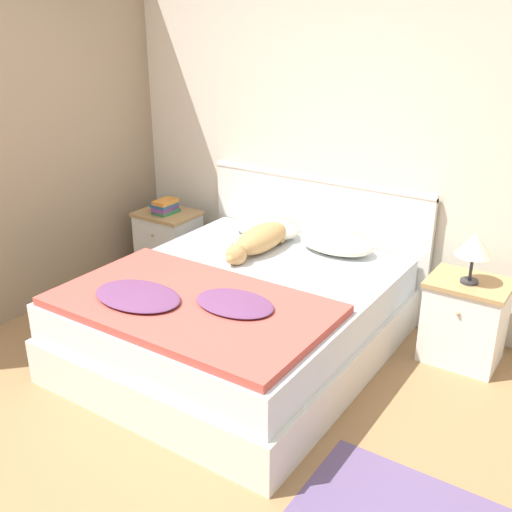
# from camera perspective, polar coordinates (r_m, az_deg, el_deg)

# --- Properties ---
(ground_plane) EXTENTS (16.00, 16.00, 0.00)m
(ground_plane) POSITION_cam_1_polar(r_m,az_deg,el_deg) (3.39, -11.33, -16.88)
(ground_plane) COLOR #997047
(wall_back) EXTENTS (9.00, 0.06, 2.55)m
(wall_back) POSITION_cam_1_polar(r_m,az_deg,el_deg) (4.46, 7.09, 11.24)
(wall_back) COLOR beige
(wall_back) RESTS_ON ground_plane
(wall_side_left) EXTENTS (0.06, 3.10, 2.55)m
(wall_side_left) POSITION_cam_1_polar(r_m,az_deg,el_deg) (4.74, -18.99, 10.88)
(wall_side_left) COLOR gray
(wall_side_left) RESTS_ON ground_plane
(bed) EXTENTS (1.73, 1.99, 0.53)m
(bed) POSITION_cam_1_polar(r_m,az_deg,el_deg) (3.93, -1.61, -5.89)
(bed) COLOR silver
(bed) RESTS_ON ground_plane
(headboard) EXTENTS (1.81, 0.06, 0.99)m
(headboard) POSITION_cam_1_polar(r_m,az_deg,el_deg) (4.62, 5.62, 1.93)
(headboard) COLOR silver
(headboard) RESTS_ON ground_plane
(nightstand_left) EXTENTS (0.49, 0.41, 0.56)m
(nightstand_left) POSITION_cam_1_polar(r_m,az_deg,el_deg) (5.16, -8.29, 1.22)
(nightstand_left) COLOR white
(nightstand_left) RESTS_ON ground_plane
(nightstand_right) EXTENTS (0.49, 0.41, 0.56)m
(nightstand_right) POSITION_cam_1_polar(r_m,az_deg,el_deg) (4.08, 19.23, -5.82)
(nightstand_right) COLOR white
(nightstand_right) RESTS_ON ground_plane
(pillow_left) EXTENTS (0.55, 0.33, 0.13)m
(pillow_left) POSITION_cam_1_polar(r_m,az_deg,el_deg) (4.54, 0.92, 2.69)
(pillow_left) COLOR beige
(pillow_left) RESTS_ON bed
(pillow_right) EXTENTS (0.55, 0.33, 0.13)m
(pillow_right) POSITION_cam_1_polar(r_m,az_deg,el_deg) (4.27, 7.66, 1.19)
(pillow_right) COLOR beige
(pillow_right) RESTS_ON bed
(quilt) EXTENTS (1.60, 0.95, 0.09)m
(quilt) POSITION_cam_1_polar(r_m,az_deg,el_deg) (3.46, -6.43, -4.56)
(quilt) COLOR #BC4C42
(quilt) RESTS_ON bed
(dog) EXTENTS (0.24, 0.77, 0.18)m
(dog) POSITION_cam_1_polar(r_m,az_deg,el_deg) (4.24, 0.30, 1.54)
(dog) COLOR tan
(dog) RESTS_ON bed
(book_stack) EXTENTS (0.17, 0.23, 0.12)m
(book_stack) POSITION_cam_1_polar(r_m,az_deg,el_deg) (5.04, -8.64, 4.68)
(book_stack) COLOR #337547
(book_stack) RESTS_ON nightstand_left
(table_lamp) EXTENTS (0.22, 0.22, 0.33)m
(table_lamp) POSITION_cam_1_polar(r_m,az_deg,el_deg) (3.85, 20.09, 0.94)
(table_lamp) COLOR #2D2D33
(table_lamp) RESTS_ON nightstand_right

